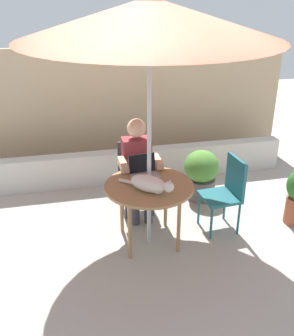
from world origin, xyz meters
name	(u,v)px	position (x,y,z in m)	size (l,w,h in m)	color
ground_plane	(149,240)	(0.00, 0.00, 0.00)	(14.00, 14.00, 0.00)	#ADA399
fence_back	(117,108)	(0.00, 2.17, 0.91)	(5.22, 0.08, 1.83)	tan
planter_wall_low	(125,166)	(0.00, 1.54, 0.23)	(4.70, 0.20, 0.47)	beige
patio_table	(149,190)	(0.00, 0.00, 0.64)	(0.95, 0.95, 0.70)	#9E754C
patio_umbrella	(149,19)	(0.00, 0.00, 2.35)	(2.42, 2.42, 2.54)	#B7B7BC
chair_occupied	(135,171)	(0.00, 0.76, 0.51)	(0.40, 0.40, 0.88)	#33383F
chair_empty	(227,189)	(0.93, 0.07, 0.51)	(0.43, 0.43, 0.88)	#1E606B
person_seated	(138,164)	(0.00, 0.60, 0.68)	(0.48, 0.48, 1.22)	maroon
laptop	(143,169)	(-0.01, 0.26, 0.77)	(0.32, 0.28, 0.21)	gray
cat	(151,184)	(-0.02, -0.15, 0.79)	(0.49, 0.49, 0.17)	silver
potted_plant_near_fence	(201,173)	(0.89, 0.83, 0.36)	(0.45, 0.45, 0.67)	#595654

